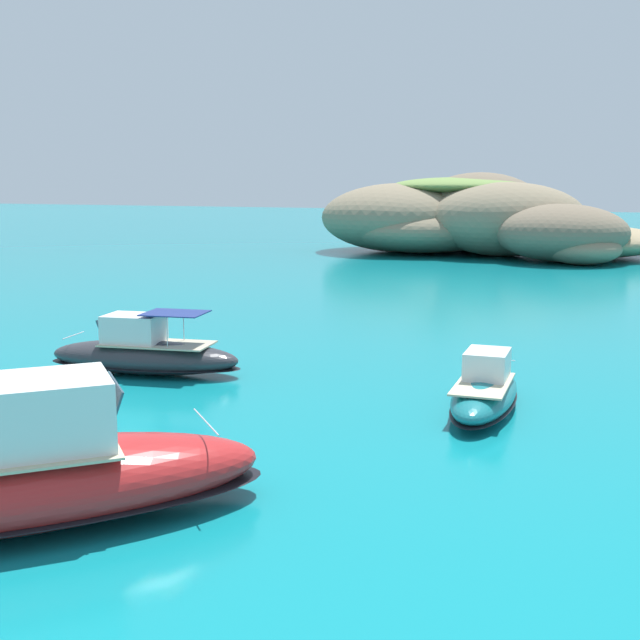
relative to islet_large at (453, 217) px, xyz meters
The scene contains 5 objects.
islet_large is the anchor object (origin of this frame).
islet_small 13.70m from the islet_large, 17.66° to the right, with size 23.34×24.29×5.39m.
motorboat_red 73.17m from the islet_large, 82.77° to the right, with size 10.12×10.29×3.27m.
motorboat_teal 61.73m from the islet_large, 74.50° to the right, with size 2.41×6.68×1.94m.
motorboat_charcoal 59.73m from the islet_large, 86.99° to the right, with size 8.16×3.78×2.46m.
Camera 1 is at (14.79, -13.75, 7.40)m, focal length 45.57 mm.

